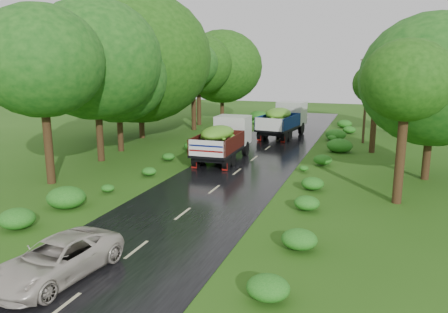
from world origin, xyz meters
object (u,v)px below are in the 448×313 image
at_px(truck_far, 284,118).
at_px(car, 57,259).
at_px(truck_near, 224,137).
at_px(utility_pole, 366,98).

bearing_deg(truck_far, car, -85.09).
bearing_deg(truck_far, truck_near, -92.28).
bearing_deg(truck_near, car, -89.41).
xyz_separation_m(truck_near, car, (0.58, -17.53, -0.95)).
distance_m(truck_near, car, 17.56).
distance_m(truck_far, car, 28.47).
bearing_deg(utility_pole, car, -131.51).
xyz_separation_m(truck_near, truck_far, (1.88, 10.89, 0.09)).
bearing_deg(truck_far, utility_pole, -1.26).
distance_m(truck_near, utility_pole, 13.35).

